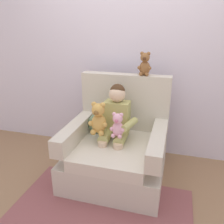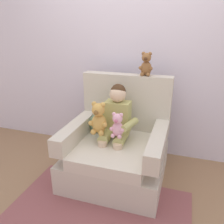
{
  "view_description": "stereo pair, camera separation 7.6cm",
  "coord_description": "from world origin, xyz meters",
  "px_view_note": "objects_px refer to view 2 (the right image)",
  "views": [
    {
      "loc": [
        0.55,
        -2.08,
        1.57
      ],
      "look_at": [
        -0.03,
        -0.05,
        0.78
      ],
      "focal_mm": 37.32,
      "sensor_mm": 36.0,
      "label": 1
    },
    {
      "loc": [
        0.62,
        -2.05,
        1.57
      ],
      "look_at": [
        -0.03,
        -0.05,
        0.78
      ],
      "focal_mm": 37.32,
      "sensor_mm": 36.0,
      "label": 2
    }
  ],
  "objects_px": {
    "plush_pink": "(117,126)",
    "throw_pillow": "(100,124)",
    "seated_child": "(116,120)",
    "plush_honey": "(99,119)",
    "armchair": "(118,149)",
    "plush_brown_on_backrest": "(146,65)"
  },
  "relations": [
    {
      "from": "plush_pink",
      "to": "plush_honey",
      "type": "xyz_separation_m",
      "value": [
        -0.2,
        0.02,
        0.04
      ]
    },
    {
      "from": "armchair",
      "to": "throw_pillow",
      "type": "relative_size",
      "value": 4.09
    },
    {
      "from": "armchair",
      "to": "plush_honey",
      "type": "bearing_deg",
      "value": -145.5
    },
    {
      "from": "plush_brown_on_backrest",
      "to": "seated_child",
      "type": "bearing_deg",
      "value": -113.22
    },
    {
      "from": "plush_pink",
      "to": "plush_honey",
      "type": "distance_m",
      "value": 0.21
    },
    {
      "from": "seated_child",
      "to": "plush_pink",
      "type": "bearing_deg",
      "value": -75.39
    },
    {
      "from": "plush_honey",
      "to": "plush_brown_on_backrest",
      "type": "distance_m",
      "value": 0.76
    },
    {
      "from": "seated_child",
      "to": "plush_brown_on_backrest",
      "type": "xyz_separation_m",
      "value": [
        0.23,
        0.32,
        0.54
      ]
    },
    {
      "from": "plush_pink",
      "to": "plush_brown_on_backrest",
      "type": "height_order",
      "value": "plush_brown_on_backrest"
    },
    {
      "from": "plush_brown_on_backrest",
      "to": "throw_pillow",
      "type": "relative_size",
      "value": 0.96
    },
    {
      "from": "seated_child",
      "to": "plush_honey",
      "type": "height_order",
      "value": "seated_child"
    },
    {
      "from": "throw_pillow",
      "to": "seated_child",
      "type": "bearing_deg",
      "value": -25.01
    },
    {
      "from": "plush_pink",
      "to": "throw_pillow",
      "type": "distance_m",
      "value": 0.4
    },
    {
      "from": "seated_child",
      "to": "throw_pillow",
      "type": "distance_m",
      "value": 0.26
    },
    {
      "from": "plush_pink",
      "to": "plush_brown_on_backrest",
      "type": "xyz_separation_m",
      "value": [
        0.17,
        0.47,
        0.52
      ]
    },
    {
      "from": "plush_pink",
      "to": "throw_pillow",
      "type": "xyz_separation_m",
      "value": [
        -0.28,
        0.25,
        -0.13
      ]
    },
    {
      "from": "plush_pink",
      "to": "armchair",
      "type": "bearing_deg",
      "value": 107.76
    },
    {
      "from": "armchair",
      "to": "plush_brown_on_backrest",
      "type": "xyz_separation_m",
      "value": [
        0.2,
        0.34,
        0.86
      ]
    },
    {
      "from": "seated_child",
      "to": "plush_pink",
      "type": "xyz_separation_m",
      "value": [
        0.06,
        -0.16,
        0.01
      ]
    },
    {
      "from": "plush_pink",
      "to": "seated_child",
      "type": "bearing_deg",
      "value": 115.16
    },
    {
      "from": "armchair",
      "to": "plush_pink",
      "type": "bearing_deg",
      "value": -74.85
    },
    {
      "from": "armchair",
      "to": "throw_pillow",
      "type": "xyz_separation_m",
      "value": [
        -0.24,
        0.12,
        0.21
      ]
    }
  ]
}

